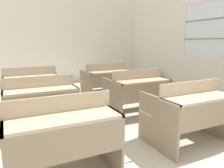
{
  "coord_description": "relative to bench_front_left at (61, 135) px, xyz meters",
  "views": [
    {
      "loc": [
        -1.09,
        -0.64,
        1.37
      ],
      "look_at": [
        0.36,
        2.27,
        0.75
      ],
      "focal_mm": 35.0,
      "sensor_mm": 36.0,
      "label": 1
    }
  ],
  "objects": [
    {
      "name": "wall_back",
      "position": [
        0.63,
        5.37,
        1.02
      ],
      "size": [
        7.19,
        0.06,
        2.95
      ],
      "color": "white",
      "rests_on": "ground_plane"
    },
    {
      "name": "wall_right_with_window",
      "position": [
        4.19,
        1.95,
        1.0
      ],
      "size": [
        0.06,
        6.76,
        2.95
      ],
      "color": "white",
      "rests_on": "ground_plane"
    },
    {
      "name": "bench_front_left",
      "position": [
        0.0,
        0.0,
        0.0
      ],
      "size": [
        1.06,
        0.79,
        0.86
      ],
      "color": "#7C6D56",
      "rests_on": "ground_plane"
    },
    {
      "name": "bench_front_right",
      "position": [
        1.74,
        0.0,
        0.0
      ],
      "size": [
        1.06,
        0.79,
        0.86
      ],
      "color": "#7F7059",
      "rests_on": "ground_plane"
    },
    {
      "name": "bench_second_left",
      "position": [
        0.0,
        1.36,
        0.0
      ],
      "size": [
        1.06,
        0.79,
        0.86
      ],
      "color": "#82735C",
      "rests_on": "ground_plane"
    },
    {
      "name": "bench_second_right",
      "position": [
        1.77,
        1.35,
        0.0
      ],
      "size": [
        1.06,
        0.79,
        0.86
      ],
      "color": "#7A6B54",
      "rests_on": "ground_plane"
    },
    {
      "name": "bench_third_left",
      "position": [
        0.01,
        2.74,
        0.0
      ],
      "size": [
        1.06,
        0.79,
        0.86
      ],
      "color": "#82735C",
      "rests_on": "ground_plane"
    },
    {
      "name": "bench_third_right",
      "position": [
        1.77,
        2.74,
        0.0
      ],
      "size": [
        1.06,
        0.79,
        0.86
      ],
      "color": "#7A6B54",
      "rests_on": "ground_plane"
    },
    {
      "name": "wastepaper_bin",
      "position": [
        3.87,
        3.59,
        -0.26
      ],
      "size": [
        0.3,
        0.3,
        0.4
      ],
      "color": "#474C51",
      "rests_on": "ground_plane"
    }
  ]
}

